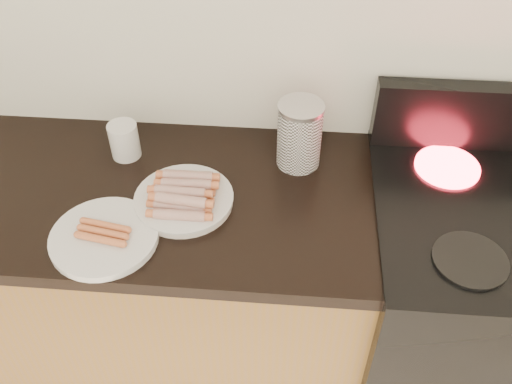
# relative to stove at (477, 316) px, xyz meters

# --- Properties ---
(wall_back) EXTENTS (4.00, 0.04, 2.60)m
(wall_back) POSITION_rel_stove_xyz_m (-0.78, 0.32, 0.84)
(wall_back) COLOR silver
(wall_back) RESTS_ON ground
(cabinet_base) EXTENTS (2.20, 0.59, 0.86)m
(cabinet_base) POSITION_rel_stove_xyz_m (-1.48, 0.01, -0.03)
(cabinet_base) COLOR brown
(cabinet_base) RESTS_ON floor
(stove) EXTENTS (0.76, 0.65, 0.91)m
(stove) POSITION_rel_stove_xyz_m (0.00, 0.00, 0.00)
(stove) COLOR black
(stove) RESTS_ON floor
(stove_panel) EXTENTS (0.76, 0.06, 0.20)m
(stove_panel) POSITION_rel_stove_xyz_m (0.00, 0.28, 0.55)
(stove_panel) COLOR black
(stove_panel) RESTS_ON stove
(burner_near_left) EXTENTS (0.18, 0.18, 0.01)m
(burner_near_left) POSITION_rel_stove_xyz_m (-0.17, -0.17, 0.46)
(burner_near_left) COLOR black
(burner_near_left) RESTS_ON stove
(burner_far_left) EXTENTS (0.18, 0.18, 0.01)m
(burner_far_left) POSITION_rel_stove_xyz_m (-0.17, 0.17, 0.46)
(burner_far_left) COLOR #FF1E2D
(burner_far_left) RESTS_ON stove
(main_plate) EXTENTS (0.34, 0.34, 0.02)m
(main_plate) POSITION_rel_stove_xyz_m (-0.89, -0.02, 0.45)
(main_plate) COLOR white
(main_plate) RESTS_ON counter_slab
(side_plate) EXTENTS (0.36, 0.36, 0.02)m
(side_plate) POSITION_rel_stove_xyz_m (-1.06, -0.17, 0.45)
(side_plate) COLOR white
(side_plate) RESTS_ON counter_slab
(hotdog_pile) EXTENTS (0.13, 0.19, 0.05)m
(hotdog_pile) POSITION_rel_stove_xyz_m (-0.89, -0.02, 0.48)
(hotdog_pile) COLOR maroon
(hotdog_pile) RESTS_ON main_plate
(plain_sausages) EXTENTS (0.12, 0.09, 0.02)m
(plain_sausages) POSITION_rel_stove_xyz_m (-1.06, -0.16, 0.47)
(plain_sausages) COLOR tan
(plain_sausages) RESTS_ON side_plate
(canister) EXTENTS (0.13, 0.13, 0.20)m
(canister) POSITION_rel_stove_xyz_m (-0.59, 0.17, 0.54)
(canister) COLOR white
(canister) RESTS_ON counter_slab
(mug) EXTENTS (0.11, 0.11, 0.11)m
(mug) POSITION_rel_stove_xyz_m (-1.09, 0.17, 0.50)
(mug) COLOR white
(mug) RESTS_ON counter_slab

